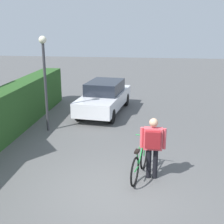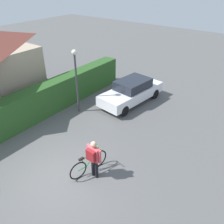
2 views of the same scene
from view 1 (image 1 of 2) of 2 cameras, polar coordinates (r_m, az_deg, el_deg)
The scene contains 5 objects.
ground_plane at distance 7.79m, azimuth -0.05°, elevation -14.63°, with size 60.00×60.00×0.00m, color #575757.
parked_car_near at distance 13.99m, azimuth -1.42°, elevation 2.88°, with size 4.47×2.12×1.45m.
bicycle at distance 8.31m, azimuth 5.20°, elevation -9.36°, with size 1.75×0.55×1.01m.
person_rider at distance 8.00m, azimuth 7.65°, elevation -5.76°, with size 0.36×0.67×1.68m.
street_lamp at distance 11.52m, azimuth -12.54°, elevation 7.77°, with size 0.28×0.28×3.57m.
Camera 1 is at (-6.62, -0.88, 4.02)m, focal length 48.80 mm.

